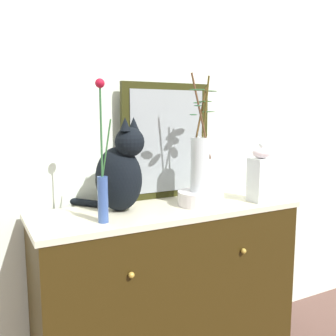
{
  "coord_description": "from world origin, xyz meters",
  "views": [
    {
      "loc": [
        -0.77,
        -1.47,
        1.27
      ],
      "look_at": [
        0.0,
        0.0,
        1.03
      ],
      "focal_mm": 40.06,
      "sensor_mm": 36.0,
      "label": 1
    }
  ],
  "objects_px": {
    "cat_sitting": "(120,172)",
    "jar_lidded_porcelain": "(260,175)",
    "vase_glass_clear": "(201,160)",
    "vase_slim_green": "(103,181)",
    "bowl_porcelain": "(201,198)",
    "sideboard": "(168,294)",
    "mirror_leaning": "(166,141)"
  },
  "relations": [
    {
      "from": "jar_lidded_porcelain",
      "to": "sideboard",
      "type": "bearing_deg",
      "value": 166.29
    },
    {
      "from": "cat_sitting",
      "to": "vase_slim_green",
      "type": "distance_m",
      "value": 0.18
    },
    {
      "from": "sideboard",
      "to": "cat_sitting",
      "type": "distance_m",
      "value": 0.63
    },
    {
      "from": "bowl_porcelain",
      "to": "jar_lidded_porcelain",
      "type": "relative_size",
      "value": 0.75
    },
    {
      "from": "cat_sitting",
      "to": "jar_lidded_porcelain",
      "type": "relative_size",
      "value": 1.43
    },
    {
      "from": "sideboard",
      "to": "vase_slim_green",
      "type": "xyz_separation_m",
      "value": [
        -0.34,
        -0.1,
        0.59
      ]
    },
    {
      "from": "mirror_leaning",
      "to": "vase_slim_green",
      "type": "xyz_separation_m",
      "value": [
        -0.43,
        -0.28,
        -0.12
      ]
    },
    {
      "from": "sideboard",
      "to": "mirror_leaning",
      "type": "relative_size",
      "value": 2.14
    },
    {
      "from": "mirror_leaning",
      "to": "vase_slim_green",
      "type": "height_order",
      "value": "mirror_leaning"
    },
    {
      "from": "vase_slim_green",
      "to": "mirror_leaning",
      "type": "bearing_deg",
      "value": 33.63
    },
    {
      "from": "cat_sitting",
      "to": "vase_glass_clear",
      "type": "bearing_deg",
      "value": -11.56
    },
    {
      "from": "sideboard",
      "to": "cat_sitting",
      "type": "height_order",
      "value": "cat_sitting"
    },
    {
      "from": "mirror_leaning",
      "to": "bowl_porcelain",
      "type": "xyz_separation_m",
      "value": [
        0.06,
        -0.22,
        -0.25
      ]
    },
    {
      "from": "vase_slim_green",
      "to": "cat_sitting",
      "type": "bearing_deg",
      "value": 47.99
    },
    {
      "from": "mirror_leaning",
      "to": "jar_lidded_porcelain",
      "type": "relative_size",
      "value": 2.0
    },
    {
      "from": "sideboard",
      "to": "mirror_leaning",
      "type": "height_order",
      "value": "mirror_leaning"
    },
    {
      "from": "vase_slim_green",
      "to": "bowl_porcelain",
      "type": "relative_size",
      "value": 2.58
    },
    {
      "from": "bowl_porcelain",
      "to": "jar_lidded_porcelain",
      "type": "xyz_separation_m",
      "value": [
        0.29,
        -0.07,
        0.1
      ]
    },
    {
      "from": "mirror_leaning",
      "to": "bowl_porcelain",
      "type": "relative_size",
      "value": 2.66
    },
    {
      "from": "sideboard",
      "to": "vase_glass_clear",
      "type": "bearing_deg",
      "value": -13.32
    },
    {
      "from": "mirror_leaning",
      "to": "jar_lidded_porcelain",
      "type": "bearing_deg",
      "value": -39.38
    },
    {
      "from": "vase_slim_green",
      "to": "jar_lidded_porcelain",
      "type": "bearing_deg",
      "value": -0.81
    },
    {
      "from": "vase_slim_green",
      "to": "jar_lidded_porcelain",
      "type": "xyz_separation_m",
      "value": [
        0.78,
        -0.01,
        -0.04
      ]
    },
    {
      "from": "sideboard",
      "to": "bowl_porcelain",
      "type": "relative_size",
      "value": 5.7
    },
    {
      "from": "cat_sitting",
      "to": "bowl_porcelain",
      "type": "distance_m",
      "value": 0.4
    },
    {
      "from": "sideboard",
      "to": "jar_lidded_porcelain",
      "type": "xyz_separation_m",
      "value": [
        0.45,
        -0.11,
        0.55
      ]
    },
    {
      "from": "vase_slim_green",
      "to": "bowl_porcelain",
      "type": "distance_m",
      "value": 0.51
    },
    {
      "from": "vase_glass_clear",
      "to": "vase_slim_green",
      "type": "bearing_deg",
      "value": -172.82
    },
    {
      "from": "cat_sitting",
      "to": "vase_glass_clear",
      "type": "relative_size",
      "value": 0.76
    },
    {
      "from": "sideboard",
      "to": "vase_slim_green",
      "type": "bearing_deg",
      "value": -163.82
    },
    {
      "from": "vase_slim_green",
      "to": "bowl_porcelain",
      "type": "xyz_separation_m",
      "value": [
        0.49,
        0.06,
        -0.13
      ]
    },
    {
      "from": "mirror_leaning",
      "to": "cat_sitting",
      "type": "distance_m",
      "value": 0.36
    }
  ]
}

